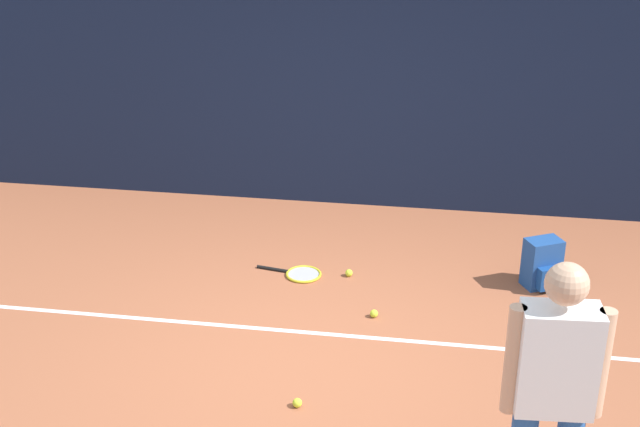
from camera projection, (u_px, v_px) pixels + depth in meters
The scene contains 9 objects.
ground_plane at pixel (312, 355), 6.43m from camera, with size 12.00×12.00×0.00m, color #9E5638.
back_fence at pixel (360, 78), 8.59m from camera, with size 10.00×0.10×2.75m, color #141E38.
court_line at pixel (318, 333), 6.71m from camera, with size 9.00×0.05×0.00m, color white.
tennis_player at pixel (553, 390), 4.39m from camera, with size 0.53×0.25×1.70m.
tennis_racket at pixel (301, 274), 7.61m from camera, with size 0.63×0.38×0.03m.
backpack at pixel (543, 265), 7.34m from camera, with size 0.36×0.37×0.44m.
tennis_ball_near_player at pixel (349, 273), 7.58m from camera, with size 0.07×0.07×0.07m, color #CCE033.
tennis_ball_by_fence at pixel (297, 403), 5.83m from camera, with size 0.07×0.07×0.07m, color #CCE033.
tennis_ball_mid_court at pixel (374, 314), 6.93m from camera, with size 0.07×0.07×0.07m, color #CCE033.
Camera 1 is at (0.91, -5.38, 3.57)m, focal length 47.59 mm.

